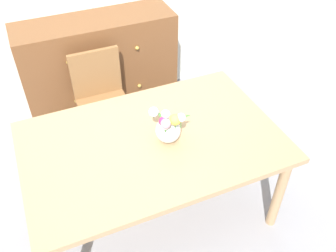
# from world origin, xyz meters

# --- Properties ---
(ground_plane) EXTENTS (12.00, 12.00, 0.00)m
(ground_plane) POSITION_xyz_m (0.00, 0.00, 0.00)
(ground_plane) COLOR #939399
(dining_table) EXTENTS (1.67, 1.09, 0.73)m
(dining_table) POSITION_xyz_m (0.00, 0.00, 0.66)
(dining_table) COLOR tan
(dining_table) RESTS_ON ground_plane
(chair_far) EXTENTS (0.42, 0.42, 0.90)m
(chair_far) POSITION_xyz_m (-0.12, 0.88, 0.52)
(chair_far) COLOR olive
(chair_far) RESTS_ON ground_plane
(dresser) EXTENTS (1.40, 0.47, 1.00)m
(dresser) POSITION_xyz_m (-0.01, 1.33, 0.50)
(dresser) COLOR brown
(dresser) RESTS_ON ground_plane
(flower_vase) EXTENTS (0.23, 0.22, 0.26)m
(flower_vase) POSITION_xyz_m (0.09, -0.05, 0.85)
(flower_vase) COLOR silver
(flower_vase) RESTS_ON dining_table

